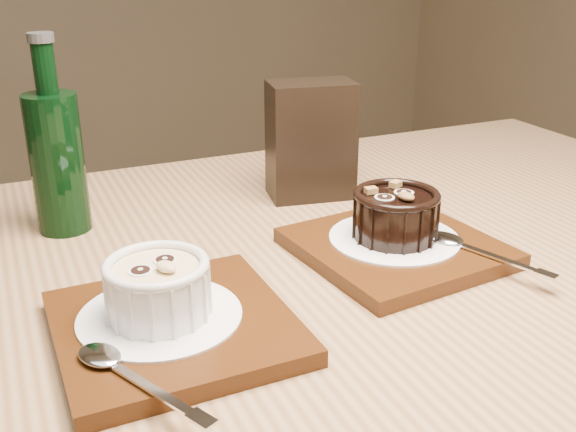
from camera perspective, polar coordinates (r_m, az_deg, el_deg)
name	(u,v)px	position (r m, az deg, el deg)	size (l,w,h in m)	color
table	(303,362)	(0.67, 1.32, -12.27)	(1.23, 0.85, 0.75)	olive
tray_left	(174,327)	(0.55, -9.60, -9.28)	(0.18, 0.18, 0.01)	#44220B
doily_left	(160,316)	(0.55, -10.78, -8.28)	(0.13, 0.13, 0.00)	white
ramekin_white	(158,286)	(0.54, -10.98, -5.83)	(0.08, 0.08, 0.05)	white
spoon_left	(130,374)	(0.48, -13.20, -12.88)	(0.03, 0.13, 0.01)	silver
tray_right	(396,248)	(0.68, 9.14, -2.68)	(0.18, 0.18, 0.01)	#44220B
doily_right	(394,238)	(0.68, 8.97, -1.84)	(0.13, 0.13, 0.00)	white
ramekin_dark	(396,212)	(0.67, 9.11, 0.30)	(0.09, 0.09, 0.05)	black
spoon_right	(477,249)	(0.67, 15.71, -2.70)	(0.03, 0.13, 0.01)	silver
condiment_stand	(311,140)	(0.81, 1.95, 6.42)	(0.10, 0.06, 0.14)	black
green_bottle	(57,158)	(0.75, -18.99, 4.68)	(0.06, 0.06, 0.21)	black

